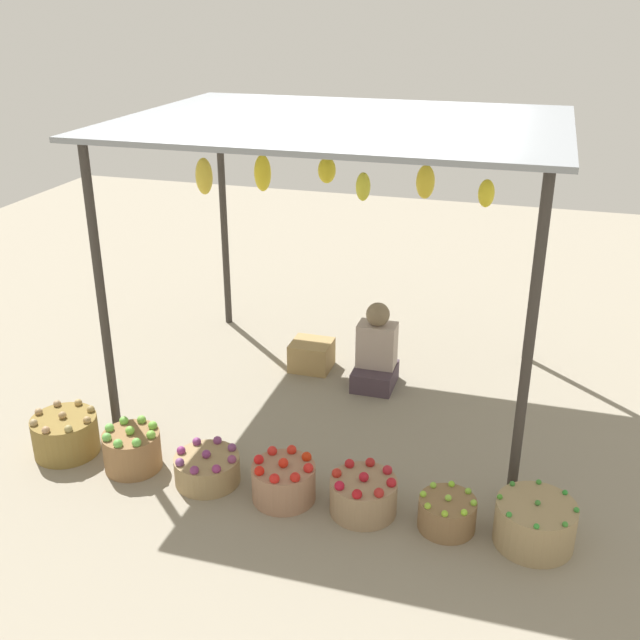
# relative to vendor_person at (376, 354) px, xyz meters

# --- Properties ---
(ground_plane) EXTENTS (14.00, 14.00, 0.00)m
(ground_plane) POSITION_rel_vendor_person_xyz_m (-0.27, -0.23, -0.30)
(ground_plane) COLOR gray
(market_stall_structure) EXTENTS (3.40, 2.60, 2.36)m
(market_stall_structure) POSITION_rel_vendor_person_xyz_m (-0.28, -0.23, 1.89)
(market_stall_structure) COLOR #38332D
(market_stall_structure) RESTS_ON ground
(vendor_person) EXTENTS (0.36, 0.44, 0.78)m
(vendor_person) POSITION_rel_vendor_person_xyz_m (0.00, 0.00, 0.00)
(vendor_person) COLOR #463843
(vendor_person) RESTS_ON ground
(basket_potatoes) EXTENTS (0.49, 0.49, 0.35)m
(basket_potatoes) POSITION_rel_vendor_person_xyz_m (-2.03, -1.75, -0.14)
(basket_potatoes) COLOR olive
(basket_potatoes) RESTS_ON ground
(basket_green_apples) EXTENTS (0.42, 0.42, 0.35)m
(basket_green_apples) POSITION_rel_vendor_person_xyz_m (-1.44, -1.79, -0.15)
(basket_green_apples) COLOR olive
(basket_green_apples) RESTS_ON ground
(basket_purple_onions) EXTENTS (0.47, 0.47, 0.26)m
(basket_purple_onions) POSITION_rel_vendor_person_xyz_m (-0.84, -1.80, -0.19)
(basket_purple_onions) COLOR #9D8358
(basket_purple_onions) RESTS_ON ground
(basket_red_tomatoes) EXTENTS (0.44, 0.44, 0.32)m
(basket_red_tomatoes) POSITION_rel_vendor_person_xyz_m (-0.24, -1.83, -0.16)
(basket_red_tomatoes) COLOR #A1775C
(basket_red_tomatoes) RESTS_ON ground
(basket_red_apples) EXTENTS (0.46, 0.46, 0.31)m
(basket_red_apples) POSITION_rel_vendor_person_xyz_m (0.32, -1.81, -0.17)
(basket_red_apples) COLOR #9B7F5E
(basket_red_apples) RESTS_ON ground
(basket_limes) EXTENTS (0.38, 0.38, 0.25)m
(basket_limes) POSITION_rel_vendor_person_xyz_m (0.89, -1.82, -0.19)
(basket_limes) COLOR olive
(basket_limes) RESTS_ON ground
(basket_green_chilies) EXTENTS (0.51, 0.51, 0.33)m
(basket_green_chilies) POSITION_rel_vendor_person_xyz_m (1.45, -1.81, -0.15)
(basket_green_chilies) COLOR #9E875E
(basket_green_chilies) RESTS_ON ground
(wooden_crate_near_vendor) EXTENTS (0.37, 0.34, 0.27)m
(wooden_crate_near_vendor) POSITION_rel_vendor_person_xyz_m (-0.65, 0.14, -0.16)
(wooden_crate_near_vendor) COLOR #A58551
(wooden_crate_near_vendor) RESTS_ON ground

